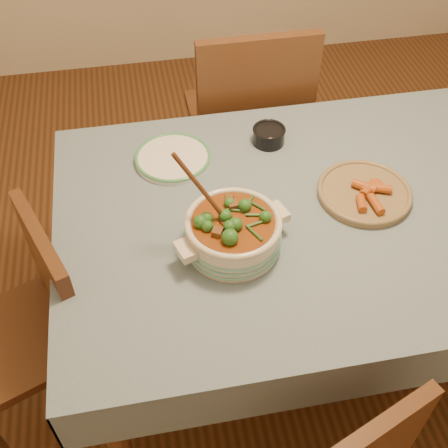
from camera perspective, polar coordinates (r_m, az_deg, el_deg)
name	(u,v)px	position (r m, az deg, el deg)	size (l,w,h in m)	color
floor	(303,337)	(2.36, 8.05, -11.33)	(4.50, 4.50, 0.00)	#422612
dining_table	(324,226)	(1.83, 10.16, -0.19)	(1.68, 1.08, 0.76)	brown
stew_casserole	(233,231)	(1.57, 0.91, -0.68)	(0.35, 0.34, 0.32)	beige
white_plate	(173,158)	(1.90, -5.22, 6.72)	(0.32, 0.32, 0.02)	white
condiment_bowl	(269,134)	(1.96, 4.58, 9.05)	(0.13, 0.13, 0.06)	black
fried_plate	(365,191)	(1.81, 14.09, 3.23)	(0.36, 0.36, 0.05)	#9E8257
chair_far	(249,118)	(2.41, 2.54, 10.69)	(0.47, 0.47, 1.00)	#543519
chair_left	(33,321)	(1.90, -18.79, -9.35)	(0.51, 0.51, 0.84)	#543519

